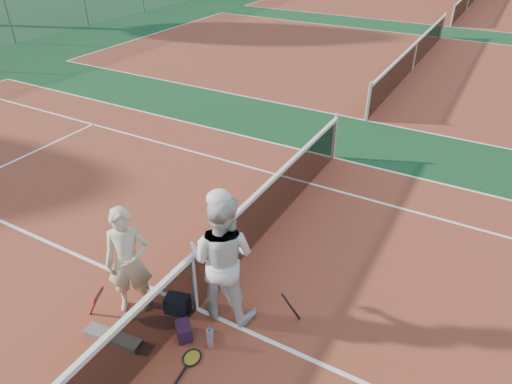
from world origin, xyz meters
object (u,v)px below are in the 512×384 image
racket_black_held (287,310)px  sports_bag_navy (178,304)px  racket_spare (192,358)px  sports_bag_purple (184,331)px  water_bottle (210,338)px  player_b (222,257)px  player_a (128,262)px  racket_red (100,303)px  net_main (194,283)px

racket_black_held → sports_bag_navy: size_ratio=1.60×
racket_spare → sports_bag_purple: size_ratio=2.16×
sports_bag_navy → water_bottle: bearing=-20.7°
water_bottle → racket_black_held: bearing=50.1°
player_b → racket_black_held: (0.90, 0.21, -0.72)m
racket_black_held → racket_spare: 1.42m
player_a → sports_bag_purple: 1.22m
racket_red → racket_black_held: 2.62m
racket_spare → player_a: bearing=67.5°
sports_bag_purple → racket_black_held: bearing=38.7°
net_main → sports_bag_navy: size_ratio=31.95×
racket_black_held → sports_bag_navy: (-1.48, -0.56, -0.14)m
racket_spare → player_b: bearing=-1.3°
net_main → water_bottle: 0.81m
racket_black_held → sports_bag_purple: (-1.12, -0.89, -0.16)m
sports_bag_navy → sports_bag_purple: bearing=-42.8°
net_main → sports_bag_navy: 0.46m
sports_bag_purple → water_bottle: 0.41m
sports_bag_purple → sports_bag_navy: bearing=137.2°
net_main → player_b: size_ratio=5.54×
player_b → racket_spare: bearing=85.1°
player_a → water_bottle: size_ratio=5.69×
player_b → sports_bag_purple: bearing=62.4°
sports_bag_navy → sports_bag_purple: size_ratio=1.24×
racket_red → racket_black_held: size_ratio=1.00×
net_main → sports_bag_navy: net_main is taller
racket_black_held → sports_bag_navy: racket_black_held is taller
sports_bag_navy → player_a: bearing=-159.9°
player_a → racket_spare: bearing=-51.4°
racket_spare → sports_bag_purple: bearing=44.7°
player_b → racket_black_held: size_ratio=3.60×
player_a → player_b: bearing=-9.7°
net_main → racket_black_held: net_main is taller
player_a → player_b: player_b is taller
player_b → water_bottle: bearing=96.2°
player_a → racket_spare: player_a is taller
net_main → racket_spare: 1.00m
net_main → sports_bag_purple: net_main is taller
racket_red → sports_bag_purple: bearing=-5.0°
racket_red → sports_bag_navy: racket_red is taller
sports_bag_navy → racket_black_held: bearing=20.8°
net_main → racket_spare: size_ratio=18.30×
player_b → racket_red: bearing=23.2°
player_b → racket_black_held: 1.17m
racket_spare → racket_black_held: bearing=-42.3°
net_main → racket_red: net_main is taller
player_b → racket_red: (-1.45, -0.96, -0.72)m
player_a → sports_bag_purple: (0.96, -0.12, -0.74)m
racket_black_held → water_bottle: size_ratio=1.83×
racket_red → player_a: bearing=37.3°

